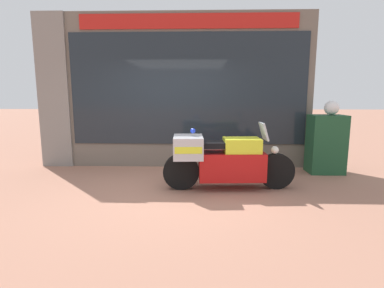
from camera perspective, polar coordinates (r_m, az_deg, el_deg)
ground_plane at (r=5.36m, az=-5.00°, el=-8.86°), size 60.00×60.00×0.00m
shop_building at (r=7.11m, az=-6.18°, el=9.94°), size 6.26×0.55×3.48m
window_display at (r=7.19m, az=-0.93°, el=-0.38°), size 5.09×0.30×1.90m
paramedic_motorcycle at (r=5.33m, az=5.61°, el=-2.81°), size 2.35×0.72×1.20m
utility_cabinet at (r=7.03m, az=24.16°, el=-0.03°), size 0.72×0.52×1.25m
white_helmet at (r=6.98m, az=25.05°, el=6.25°), size 0.30×0.30×0.30m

